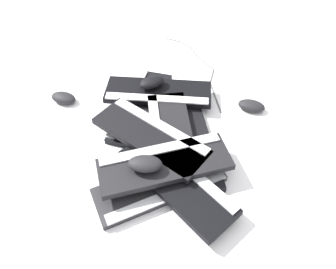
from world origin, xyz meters
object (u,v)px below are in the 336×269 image
Objects in this scene: keyboard_1 at (141,106)px; mouse_0 at (64,98)px; keyboard_2 at (160,185)px; mouse_2 at (145,164)px; keyboard_4 at (177,181)px; keyboard_6 at (151,136)px; mouse_1 at (251,106)px; mouse_3 at (152,82)px; keyboard_7 at (165,163)px; keyboard_5 at (171,135)px; keyboard_3 at (158,92)px; keyboard_0 at (190,143)px.

keyboard_1 is 4.22× the size of mouse_0.
keyboard_2 is 0.11m from mouse_2.
keyboard_6 is at bearing 117.37° from keyboard_4.
mouse_2 is at bearing -121.29° from mouse_1.
mouse_3 is at bearing 89.80° from keyboard_6.
mouse_1 is at bearing 43.92° from mouse_2.
keyboard_2 is 0.06m from keyboard_4.
keyboard_7 is 4.22× the size of mouse_1.
mouse_0 is 0.56m from mouse_2.
keyboard_4 is 0.20m from keyboard_5.
keyboard_0 is at bearing -64.79° from keyboard_3.
keyboard_2 is 1.07× the size of keyboard_4.
mouse_3 reaches higher than keyboard_5.
keyboard_3 is 0.24m from keyboard_5.
keyboard_7 reaches higher than keyboard_3.
keyboard_5 is 0.98× the size of keyboard_7.
keyboard_1 is at bearing -162.89° from mouse_1.
keyboard_2 is (0.08, -0.39, 0.00)m from keyboard_1.
mouse_0 is at bearing 152.05° from keyboard_5.
keyboard_1 is 0.11m from mouse_3.
mouse_0 reaches higher than keyboard_1.
keyboard_6 is (-0.03, -0.27, 0.03)m from keyboard_3.
mouse_3 is (0.01, 0.44, -0.03)m from mouse_2.
keyboard_4 is (-0.06, -0.19, 0.03)m from keyboard_0.
keyboard_6 is 0.13m from keyboard_7.
mouse_1 is (0.38, 0.38, 0.01)m from keyboard_2.
keyboard_1 is at bearing 102.17° from keyboard_6.
keyboard_7 is 0.58m from mouse_0.
mouse_0 is (-0.42, 0.39, -0.05)m from keyboard_7.
keyboard_4 and keyboard_5 have the same top height.
keyboard_5 is 4.11× the size of mouse_1.
keyboard_2 is 0.47m from mouse_3.
mouse_2 is at bearing -95.16° from keyboard_6.
keyboard_5 is 0.21m from mouse_2.
keyboard_7 is (0.05, -0.12, 0.00)m from keyboard_6.
keyboard_4 is (0.06, -0.00, 0.03)m from keyboard_2.
keyboard_5 is 0.51m from mouse_0.
mouse_1 is at bearing 26.93° from keyboard_6.
mouse_2 is 0.45m from mouse_3.
keyboard_5 reaches higher than keyboard_2.
keyboard_2 is 4.21× the size of mouse_1.
keyboard_3 reaches higher than keyboard_1.
keyboard_5 is (-0.07, 0.02, 0.03)m from keyboard_0.
keyboard_6 is at bearing -173.99° from keyboard_0.
mouse_2 is 1.00× the size of mouse_3.
mouse_1 is at bearing 27.60° from keyboard_5.
mouse_2 is (-0.06, -0.03, 0.04)m from keyboard_7.
keyboard_5 is 1.04× the size of keyboard_6.
keyboard_5 is 4.11× the size of mouse_2.
keyboard_1 is at bearing 122.62° from keyboard_5.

